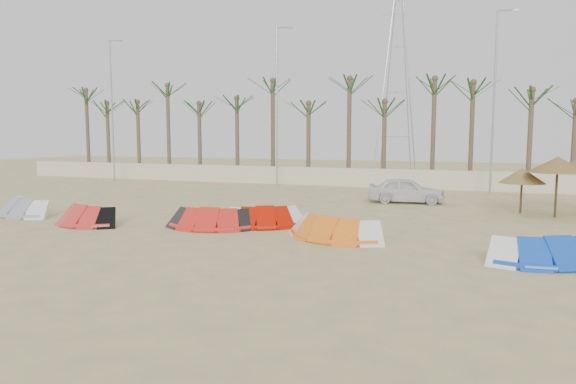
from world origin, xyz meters
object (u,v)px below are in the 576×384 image
at_px(car, 406,190).
at_px(kite_red_mid, 216,217).
at_px(kite_grey, 29,205).
at_px(kite_blue, 549,247).
at_px(kite_red_right, 267,215).
at_px(kite_orange, 336,226).
at_px(parasol_mid, 558,165).
at_px(parasol_left, 522,176).
at_px(kite_red_left, 90,214).

bearing_deg(car, kite_red_mid, 142.18).
height_order(kite_red_mid, car, car).
xyz_separation_m(kite_grey, kite_blue, (21.20, -1.58, -0.00)).
bearing_deg(kite_blue, kite_red_right, 164.79).
xyz_separation_m(kite_orange, parasol_mid, (7.90, 7.77, 1.91)).
relative_size(kite_blue, parasol_left, 1.90).
distance_m(kite_red_mid, kite_orange, 4.99).
bearing_deg(kite_red_left, kite_red_right, 17.78).
relative_size(kite_red_left, parasol_left, 1.55).
height_order(kite_red_right, parasol_mid, parasol_mid).
distance_m(kite_red_right, kite_blue, 10.20).
distance_m(kite_blue, parasol_left, 9.87).
relative_size(kite_orange, parasol_mid, 1.47).
distance_m(kite_red_left, kite_red_mid, 5.27).
distance_m(kite_red_left, kite_red_right, 7.24).
bearing_deg(kite_red_right, car, 64.50).
xyz_separation_m(kite_red_mid, kite_orange, (4.98, -0.41, 0.00)).
distance_m(kite_blue, car, 12.94).
relative_size(kite_orange, car, 0.99).
bearing_deg(kite_red_mid, kite_blue, -7.95).
bearing_deg(parasol_mid, kite_red_mid, -150.23).
bearing_deg(kite_grey, parasol_left, 21.20).
xyz_separation_m(kite_red_right, kite_orange, (3.22, -1.46, 0.00)).
distance_m(kite_grey, kite_red_mid, 9.59).
relative_size(kite_grey, kite_red_mid, 1.07).
bearing_deg(car, kite_blue, -161.41).
distance_m(kite_grey, parasol_mid, 23.73).
bearing_deg(kite_blue, parasol_mid, 81.96).
relative_size(kite_blue, car, 1.00).
relative_size(kite_red_mid, kite_orange, 0.94).
relative_size(kite_grey, car, 1.00).
bearing_deg(kite_red_right, kite_grey, -174.51).
bearing_deg(car, kite_red_left, 128.30).
distance_m(kite_orange, parasol_left, 10.88).
xyz_separation_m(kite_red_mid, parasol_left, (11.54, 8.16, 1.33)).
bearing_deg(kite_red_right, kite_orange, -24.47).
distance_m(kite_red_left, parasol_mid, 20.02).
height_order(parasol_left, parasol_mid, parasol_mid).
xyz_separation_m(kite_red_mid, parasol_mid, (12.87, 7.36, 1.91)).
height_order(kite_grey, parasol_mid, parasol_mid).
bearing_deg(kite_blue, kite_red_mid, 172.05).
bearing_deg(parasol_mid, kite_red_right, -150.42).
relative_size(kite_blue, parasol_mid, 1.49).
bearing_deg(kite_red_mid, car, 58.96).
relative_size(kite_red_mid, kite_blue, 0.93).
relative_size(kite_red_left, kite_blue, 0.81).
distance_m(parasol_left, car, 5.90).
relative_size(kite_red_mid, parasol_mid, 1.39).
bearing_deg(kite_red_left, kite_orange, 4.22).
bearing_deg(kite_grey, kite_red_left, -14.09).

